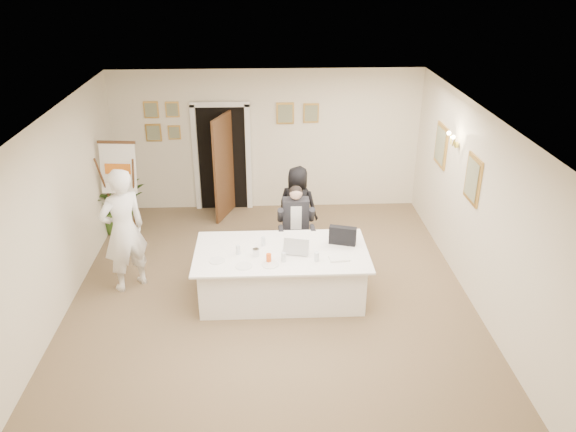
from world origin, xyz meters
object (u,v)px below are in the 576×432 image
(paper_stack, at_px, (339,258))
(oj_glass, at_px, (269,258))
(standing_man, at_px, (123,230))
(conference_table, at_px, (281,273))
(laptop_bag, at_px, (343,236))
(seated_man, at_px, (296,225))
(potted_palm, at_px, (117,203))
(laptop, at_px, (296,243))
(standing_woman, at_px, (297,206))
(flip_chart, at_px, (124,194))
(steel_jug, at_px, (256,252))

(paper_stack, height_order, oj_glass, oj_glass)
(standing_man, distance_m, oj_glass, 2.28)
(conference_table, relative_size, laptop_bag, 6.34)
(seated_man, distance_m, paper_stack, 1.43)
(seated_man, bearing_deg, conference_table, -119.00)
(standing_man, relative_size, paper_stack, 6.86)
(potted_palm, bearing_deg, laptop_bag, -29.41)
(paper_stack, bearing_deg, laptop_bag, 76.92)
(potted_palm, bearing_deg, standing_man, -73.30)
(conference_table, height_order, laptop, laptop)
(conference_table, bearing_deg, standing_woman, 78.88)
(laptop, distance_m, oj_glass, 0.51)
(flip_chart, height_order, paper_stack, flip_chart)
(seated_man, relative_size, paper_stack, 4.81)
(laptop_bag, bearing_deg, flip_chart, 168.99)
(seated_man, relative_size, steel_jug, 12.49)
(laptop, distance_m, paper_stack, 0.68)
(flip_chart, xyz_separation_m, standing_woman, (3.10, -0.40, -0.11))
(paper_stack, xyz_separation_m, oj_glass, (-1.01, -0.04, 0.05))
(standing_man, relative_size, standing_woman, 1.36)
(conference_table, xyz_separation_m, seated_man, (0.27, 1.05, 0.29))
(oj_glass, xyz_separation_m, steel_jug, (-0.18, 0.20, -0.01))
(conference_table, distance_m, laptop, 0.56)
(oj_glass, bearing_deg, conference_table, 59.08)
(flip_chart, distance_m, potted_palm, 0.41)
(flip_chart, height_order, oj_glass, flip_chart)
(seated_man, distance_m, standing_woman, 0.69)
(steel_jug, bearing_deg, paper_stack, -7.20)
(standing_woman, bearing_deg, conference_table, 100.03)
(paper_stack, xyz_separation_m, steel_jug, (-1.19, 0.15, 0.04))
(laptop_bag, distance_m, oj_glass, 1.22)
(laptop_bag, bearing_deg, steel_jug, -149.81)
(laptop_bag, relative_size, steel_jug, 3.66)
(seated_man, xyz_separation_m, laptop, (-0.07, -1.06, 0.23))
(standing_woman, xyz_separation_m, steel_jug, (-0.71, -1.86, 0.11))
(seated_man, relative_size, standing_man, 0.70)
(seated_man, bearing_deg, paper_stack, -81.98)
(oj_glass, distance_m, steel_jug, 0.27)
(laptop, xyz_separation_m, laptop_bag, (0.72, 0.19, 0.00))
(seated_man, relative_size, laptop_bag, 3.41)
(seated_man, bearing_deg, laptop_bag, -67.43)
(standing_man, bearing_deg, seated_man, 154.71)
(standing_woman, xyz_separation_m, oj_glass, (-0.53, -2.05, 0.12))
(standing_woman, relative_size, paper_stack, 5.04)
(laptop_bag, bearing_deg, standing_man, -166.39)
(potted_palm, bearing_deg, paper_stack, -35.01)
(flip_chart, xyz_separation_m, standing_man, (0.40, -1.76, 0.15))
(conference_table, relative_size, seated_man, 1.86)
(conference_table, xyz_separation_m, paper_stack, (0.82, -0.27, 0.40))
(standing_man, height_order, laptop, standing_man)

